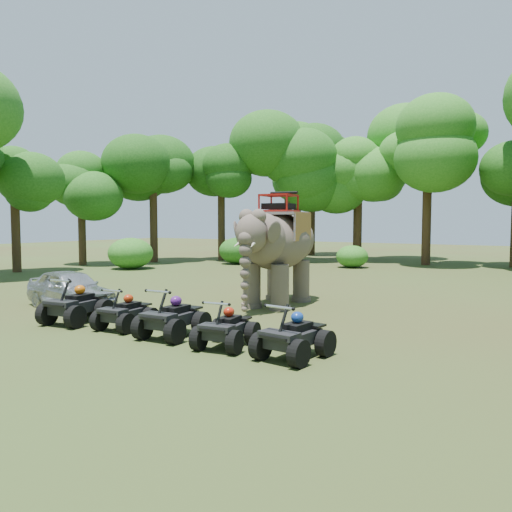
% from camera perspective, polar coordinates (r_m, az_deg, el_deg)
% --- Properties ---
extents(ground, '(110.00, 110.00, 0.00)m').
position_cam_1_polar(ground, '(14.69, -2.51, -7.69)').
color(ground, '#47381E').
rests_on(ground, ground).
extents(elephant, '(2.62, 5.00, 4.03)m').
position_cam_1_polar(elephant, '(17.77, 2.47, 0.89)').
color(elephant, '#50453A').
rests_on(elephant, ground).
extents(parked_car, '(4.12, 2.21, 1.33)m').
position_cam_1_polar(parked_car, '(18.18, -20.45, -3.55)').
color(parked_car, silver).
rests_on(parked_car, ground).
extents(atv_0, '(1.55, 1.98, 1.35)m').
position_cam_1_polar(atv_0, '(15.55, -19.87, -4.75)').
color(atv_0, black).
rests_on(atv_0, ground).
extents(atv_1, '(1.28, 1.66, 1.16)m').
position_cam_1_polar(atv_1, '(14.32, -14.72, -5.76)').
color(atv_1, black).
rests_on(atv_1, ground).
extents(atv_2, '(1.38, 1.82, 1.29)m').
position_cam_1_polar(atv_2, '(13.04, -9.53, -6.35)').
color(atv_2, black).
rests_on(atv_2, ground).
extents(atv_3, '(1.36, 1.71, 1.16)m').
position_cam_1_polar(atv_3, '(11.88, -3.42, -7.66)').
color(atv_3, black).
rests_on(atv_3, ground).
extents(atv_4, '(1.38, 1.78, 1.23)m').
position_cam_1_polar(atv_4, '(10.96, 4.31, -8.44)').
color(atv_4, black).
rests_on(atv_4, ground).
extents(tree_0, '(6.80, 6.80, 9.71)m').
position_cam_1_polar(tree_0, '(35.85, 18.98, 6.79)').
color(tree_0, '#195114').
rests_on(tree_0, ground).
extents(tree_21, '(4.68, 4.68, 6.69)m').
position_cam_1_polar(tree_21, '(32.32, -25.81, 4.26)').
color(tree_21, '#195114').
rests_on(tree_21, ground).
extents(tree_22, '(4.81, 4.81, 6.87)m').
position_cam_1_polar(tree_22, '(35.76, -19.30, 4.51)').
color(tree_22, '#195114').
rests_on(tree_22, ground).
extents(tree_23, '(5.99, 5.99, 8.56)m').
position_cam_1_polar(tree_23, '(37.03, -11.65, 5.94)').
color(tree_23, '#195114').
rests_on(tree_23, ground).
extents(tree_24, '(5.69, 5.69, 8.13)m').
position_cam_1_polar(tree_24, '(38.04, -3.98, 5.63)').
color(tree_24, '#195114').
rests_on(tree_24, ground).
extents(tree_25, '(6.65, 6.65, 9.50)m').
position_cam_1_polar(tree_25, '(36.90, 3.72, 6.75)').
color(tree_25, '#195114').
rests_on(tree_25, ground).
extents(tree_26, '(5.75, 5.75, 8.22)m').
position_cam_1_polar(tree_26, '(38.28, 11.63, 5.62)').
color(tree_26, '#195114').
rests_on(tree_26, ground).
extents(tree_32, '(5.81, 5.81, 8.30)m').
position_cam_1_polar(tree_32, '(37.57, 4.74, 5.78)').
color(tree_32, '#195114').
rests_on(tree_32, ground).
extents(tree_34, '(6.66, 6.66, 9.51)m').
position_cam_1_polar(tree_34, '(44.13, 6.41, 6.28)').
color(tree_34, '#195114').
rests_on(tree_34, ground).
extents(tree_37, '(5.58, 5.58, 7.96)m').
position_cam_1_polar(tree_37, '(38.83, 11.46, 5.41)').
color(tree_37, '#195114').
rests_on(tree_37, ground).
extents(tree_38, '(7.20, 7.20, 10.29)m').
position_cam_1_polar(tree_38, '(40.72, 19.03, 6.84)').
color(tree_38, '#195114').
rests_on(tree_38, ground).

